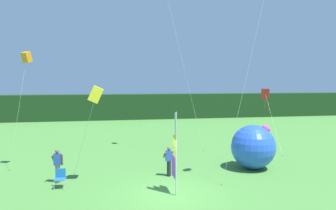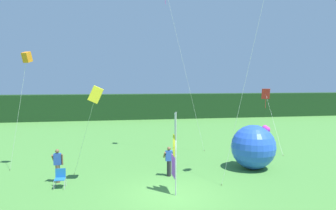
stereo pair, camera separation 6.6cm
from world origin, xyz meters
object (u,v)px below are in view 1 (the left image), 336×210
inflatable_balloon (253,147)px  kite_magenta_diamond_3 (169,5)px  person_near_banner (58,165)px  kite_orange_box_2 (26,58)px  banner_flag (175,154)px  folding_chair (60,177)px  kite_red_diamond_1 (266,96)px  kite_yellow_box_0 (96,95)px  person_mid_field (169,160)px

inflatable_balloon → kite_magenta_diamond_3: bearing=127.3°
person_near_banner → kite_orange_box_2: bearing=125.3°
banner_flag → kite_magenta_diamond_3: kite_magenta_diamond_3 is taller
folding_chair → kite_red_diamond_1: (14.40, 7.38, 3.41)m
kite_red_diamond_1 → kite_magenta_diamond_3: 10.24m
inflatable_balloon → kite_red_diamond_1: kite_red_diamond_1 is taller
folding_chair → kite_magenta_diamond_3: kite_magenta_diamond_3 is taller
person_near_banner → folding_chair: (0.23, -0.77, -0.40)m
person_near_banner → inflatable_balloon: (10.83, 0.65, 0.38)m
inflatable_balloon → kite_yellow_box_0: 9.48m
person_mid_field → inflatable_balloon: 5.16m
kite_magenta_diamond_3 → banner_flag: bearing=-98.5°
kite_red_diamond_1 → person_near_banner: bearing=-155.7°
person_mid_field → kite_orange_box_2: 9.91m
banner_flag → kite_magenta_diamond_3: size_ratio=0.32×
inflatable_balloon → kite_orange_box_2: size_ratio=0.38×
folding_chair → kite_orange_box_2: size_ratio=0.13×
kite_red_diamond_1 → kite_orange_box_2: (-16.64, -3.79, 2.51)m
kite_yellow_box_0 → kite_orange_box_2: (-3.97, 3.35, 1.98)m
banner_flag → kite_red_diamond_1: (9.12, 9.11, 2.12)m
banner_flag → kite_orange_box_2: size_ratio=0.55×
kite_yellow_box_0 → kite_red_diamond_1: size_ratio=1.09×
person_near_banner → kite_red_diamond_1: (14.64, 6.61, 3.01)m
kite_magenta_diamond_3 → folding_chair: bearing=-134.2°
kite_orange_box_2 → person_near_banner: bearing=-54.7°
person_near_banner → folding_chair: bearing=-73.1°
banner_flag → inflatable_balloon: bearing=30.7°
banner_flag → person_near_banner: 6.12m
kite_yellow_box_0 → kite_red_diamond_1: (12.67, 7.14, -0.53)m
banner_flag → person_mid_field: 2.76m
banner_flag → folding_chair: banner_flag is taller
person_mid_field → inflatable_balloon: bearing=6.4°
banner_flag → inflatable_balloon: (5.31, 3.15, -0.51)m
kite_yellow_box_0 → person_mid_field: bearing=9.3°
folding_chair → kite_red_diamond_1: bearing=27.1°
kite_red_diamond_1 → kite_magenta_diamond_3: (-7.86, -0.64, 6.54)m
kite_magenta_diamond_3 → person_near_banner: bearing=-138.7°
kite_yellow_box_0 → kite_orange_box_2: kite_orange_box_2 is taller
inflatable_balloon → kite_red_diamond_1: bearing=57.4°
person_near_banner → kite_magenta_diamond_3: kite_magenta_diamond_3 is taller
folding_chair → kite_orange_box_2: 7.27m
person_mid_field → kite_yellow_box_0: size_ratio=0.33×
folding_chair → person_mid_field: bearing=8.9°
inflatable_balloon → kite_orange_box_2: bearing=170.4°
inflatable_balloon → kite_red_diamond_1: size_ratio=0.57×
kite_orange_box_2 → folding_chair: bearing=-58.1°
banner_flag → kite_yellow_box_0: kite_yellow_box_0 is taller
folding_chair → kite_magenta_diamond_3: 13.69m
banner_flag → folding_chair: 5.71m
person_near_banner → folding_chair: 0.90m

